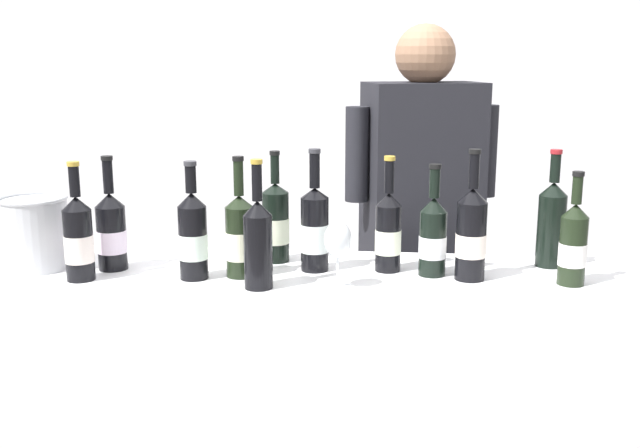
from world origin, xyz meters
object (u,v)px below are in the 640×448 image
object	(u,v)px
wine_bottle_3	(193,236)
wine_bottle_11	(471,234)
wine_glass	(338,243)
wine_bottle_8	(258,241)
wine_bottle_0	(573,244)
wine_bottle_1	(433,236)
wine_bottle_7	(111,231)
wine_bottle_9	(78,239)
wine_bottle_10	(388,232)
ice_bucket	(34,232)
wine_bottle_2	(552,222)
wine_bottle_6	(240,236)
wine_bottle_5	(276,223)
person_server	(419,271)
wine_bottle_4	(315,229)

from	to	relation	value
wine_bottle_3	wine_bottle_11	bearing A→B (deg)	4.95
wine_glass	wine_bottle_8	bearing A→B (deg)	-174.51
wine_bottle_0	wine_bottle_3	bearing A→B (deg)	-177.50
wine_bottle_1	wine_bottle_7	size ratio (longest dim) A/B	0.96
wine_bottle_9	wine_bottle_11	distance (m)	1.07
wine_bottle_0	wine_bottle_1	xyz separation A→B (m)	(-0.37, 0.05, 0.00)
wine_bottle_10	ice_bucket	size ratio (longest dim) A/B	1.57
wine_bottle_8	wine_bottle_2	bearing A→B (deg)	19.91
wine_bottle_3	wine_bottle_6	size ratio (longest dim) A/B	0.97
wine_bottle_5	wine_bottle_9	bearing A→B (deg)	-154.30
wine_bottle_1	wine_bottle_6	bearing A→B (deg)	-173.10
wine_bottle_10	person_server	bearing A→B (deg)	78.16
wine_bottle_1	wine_bottle_9	size ratio (longest dim) A/B	0.96
wine_bottle_8	wine_glass	world-z (taller)	wine_bottle_8
wine_bottle_3	wine_bottle_10	distance (m)	0.55
wine_bottle_7	wine_bottle_1	bearing A→B (deg)	1.87
wine_bottle_5	ice_bucket	size ratio (longest dim) A/B	1.57
wine_bottle_4	wine_bottle_11	bearing A→B (deg)	-6.30
wine_bottle_6	wine_bottle_8	world-z (taller)	wine_bottle_8
wine_bottle_10	wine_bottle_2	bearing A→B (deg)	11.44
wine_bottle_1	wine_bottle_11	size ratio (longest dim) A/B	0.87
wine_bottle_2	wine_bottle_9	size ratio (longest dim) A/B	1.05
wine_bottle_5	wine_bottle_8	size ratio (longest dim) A/B	0.97
wine_bottle_5	person_server	world-z (taller)	person_server
wine_bottle_11	wine_bottle_9	bearing A→B (deg)	-174.14
wine_bottle_1	wine_bottle_11	distance (m)	0.11
wine_bottle_8	ice_bucket	xyz separation A→B (m)	(-0.68, 0.13, -0.02)
wine_bottle_6	wine_bottle_10	world-z (taller)	wine_bottle_6
wine_bottle_6	person_server	xyz separation A→B (m)	(0.52, 0.62, -0.27)
wine_bottle_0	wine_bottle_11	world-z (taller)	wine_bottle_11
wine_bottle_5	wine_bottle_11	world-z (taller)	wine_bottle_11
wine_bottle_3	wine_bottle_10	bearing A→B (deg)	13.58
wine_bottle_7	wine_bottle_9	bearing A→B (deg)	-113.95
wine_bottle_7	wine_bottle_8	distance (m)	0.47
wine_bottle_1	wine_bottle_11	bearing A→B (deg)	-17.48
wine_bottle_7	wine_bottle_10	xyz separation A→B (m)	(0.79, 0.06, 0.00)
wine_bottle_7	wine_glass	distance (m)	0.67
wine_bottle_3	person_server	bearing A→B (deg)	45.57
wine_bottle_2	wine_bottle_10	distance (m)	0.48
wine_bottle_2	wine_bottle_0	bearing A→B (deg)	-83.12
wine_bottle_9	wine_bottle_2	bearing A→B (deg)	11.55
wine_bottle_0	wine_bottle_9	xyz separation A→B (m)	(-1.34, -0.09, 0.01)
wine_bottle_1	wine_bottle_5	xyz separation A→B (m)	(-0.46, 0.10, 0.01)
wine_glass	ice_bucket	distance (m)	0.89
wine_bottle_2	wine_glass	world-z (taller)	wine_bottle_2
wine_bottle_8	person_server	xyz separation A→B (m)	(0.45, 0.73, -0.28)
wine_glass	ice_bucket	bearing A→B (deg)	173.02
wine_bottle_6	wine_bottle_8	xyz separation A→B (m)	(0.07, -0.10, 0.01)
wine_bottle_10	wine_bottle_11	world-z (taller)	wine_bottle_11
wine_bottle_8	wine_bottle_11	xyz separation A→B (m)	(0.57, 0.14, 0.00)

